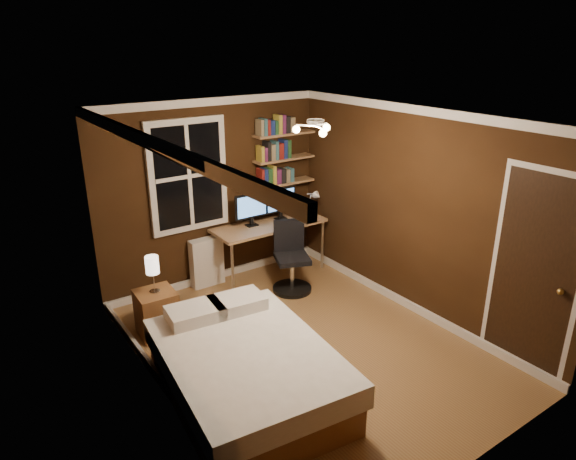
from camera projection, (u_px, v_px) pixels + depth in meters
floor at (306, 346)px, 5.69m from camera, size 4.20×4.20×0.00m
wall_back at (213, 193)px, 6.85m from camera, size 3.20×0.04×2.50m
wall_left at (158, 281)px, 4.39m from camera, size 0.04×4.20×2.50m
wall_right at (414, 213)px, 6.10m from camera, size 0.04×4.20×2.50m
ceiling at (309, 118)px, 4.80m from camera, size 3.20×4.20×0.02m
window at (188, 176)px, 6.53m from camera, size 1.06×0.06×1.46m
door at (533, 277)px, 4.99m from camera, size 0.03×0.82×2.05m
door_knob at (561, 292)px, 4.75m from camera, size 0.06×0.06×0.06m
ceiling_fixture at (315, 130)px, 4.76m from camera, size 0.44×0.44×0.18m
bookshelf_lower at (284, 183)px, 7.34m from camera, size 0.92×0.22×0.03m
books_row_lower at (284, 174)px, 7.30m from camera, size 0.48×0.16×0.23m
bookshelf_middle at (284, 159)px, 7.22m from camera, size 0.92×0.22×0.03m
books_row_middle at (284, 150)px, 7.17m from camera, size 0.48×0.16×0.23m
bookshelf_upper at (284, 134)px, 7.09m from camera, size 0.92×0.22×0.03m
books_row_upper at (284, 124)px, 7.05m from camera, size 0.54×0.16×0.23m
bed at (246, 371)px, 4.80m from camera, size 1.62×2.10×0.67m
nightstand at (157, 313)px, 5.85m from camera, size 0.44×0.44×0.53m
bedside_lamp at (153, 275)px, 5.68m from camera, size 0.15×0.15×0.44m
radiator at (207, 262)px, 6.98m from camera, size 0.45×0.16×0.68m
desk at (269, 228)px, 7.17m from camera, size 1.62×0.61×0.77m
monitor_left at (251, 210)px, 7.00m from camera, size 0.49×0.12×0.46m
monitor_right at (280, 204)px, 7.26m from camera, size 0.49×0.12×0.46m
desk_lamp at (312, 203)px, 7.30m from camera, size 0.14×0.32×0.44m
office_chair at (291, 265)px, 6.84m from camera, size 0.56×0.56×0.95m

